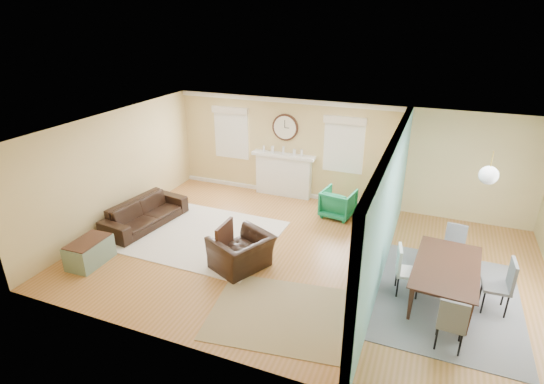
# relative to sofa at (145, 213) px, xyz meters

# --- Properties ---
(floor) EXTENTS (9.00, 9.00, 0.00)m
(floor) POSITION_rel_sofa_xyz_m (3.84, -0.02, -0.30)
(floor) COLOR #9B632B
(floor) RESTS_ON ground
(wall_back) EXTENTS (9.00, 0.02, 2.60)m
(wall_back) POSITION_rel_sofa_xyz_m (3.84, 2.98, 1.00)
(wall_back) COLOR tan
(wall_back) RESTS_ON ground
(wall_front) EXTENTS (9.00, 0.02, 2.60)m
(wall_front) POSITION_rel_sofa_xyz_m (3.84, -3.02, 1.00)
(wall_front) COLOR tan
(wall_front) RESTS_ON ground
(wall_left) EXTENTS (0.02, 6.00, 2.60)m
(wall_left) POSITION_rel_sofa_xyz_m (-0.66, -0.02, 1.00)
(wall_left) COLOR tan
(wall_left) RESTS_ON ground
(ceiling) EXTENTS (9.00, 6.00, 0.02)m
(ceiling) POSITION_rel_sofa_xyz_m (3.84, -0.02, 2.30)
(ceiling) COLOR white
(ceiling) RESTS_ON wall_back
(partition) EXTENTS (0.17, 6.00, 2.60)m
(partition) POSITION_rel_sofa_xyz_m (5.35, 0.26, 1.05)
(partition) COLOR tan
(partition) RESTS_ON ground
(fireplace) EXTENTS (1.70, 0.30, 1.17)m
(fireplace) POSITION_rel_sofa_xyz_m (2.34, 2.86, 0.29)
(fireplace) COLOR white
(fireplace) RESTS_ON ground
(wall_clock) EXTENTS (0.70, 0.07, 0.70)m
(wall_clock) POSITION_rel_sofa_xyz_m (2.34, 2.94, 1.55)
(wall_clock) COLOR #422519
(wall_clock) RESTS_ON wall_back
(window_left) EXTENTS (1.05, 0.13, 1.42)m
(window_left) POSITION_rel_sofa_xyz_m (0.79, 2.93, 1.35)
(window_left) COLOR white
(window_left) RESTS_ON wall_back
(window_right) EXTENTS (1.05, 0.13, 1.42)m
(window_right) POSITION_rel_sofa_xyz_m (3.89, 2.93, 1.35)
(window_right) COLOR white
(window_right) RESTS_ON wall_back
(pendant) EXTENTS (0.30, 0.30, 0.55)m
(pendant) POSITION_rel_sofa_xyz_m (6.84, -0.02, 1.90)
(pendant) COLOR gold
(pendant) RESTS_ON ceiling
(rug_cream) EXTENTS (3.10, 2.70, 0.02)m
(rug_cream) POSITION_rel_sofa_xyz_m (1.53, 0.03, -0.30)
(rug_cream) COLOR silver
(rug_cream) RESTS_ON floor
(rug_jute) EXTENTS (2.46, 2.11, 0.01)m
(rug_jute) POSITION_rel_sofa_xyz_m (4.01, -1.82, -0.30)
(rug_jute) COLOR #A08762
(rug_jute) RESTS_ON floor
(rug_grey) EXTENTS (2.47, 3.09, 0.01)m
(rug_grey) POSITION_rel_sofa_xyz_m (6.50, -0.38, -0.30)
(rug_grey) COLOR slate
(rug_grey) RESTS_ON floor
(sofa) EXTENTS (1.08, 2.17, 0.61)m
(sofa) POSITION_rel_sofa_xyz_m (0.00, 0.00, 0.00)
(sofa) COLOR black
(sofa) RESTS_ON floor
(eames_chair) EXTENTS (1.28, 1.34, 0.68)m
(eames_chair) POSITION_rel_sofa_xyz_m (2.84, -0.80, 0.04)
(eames_chair) COLOR black
(eames_chair) RESTS_ON floor
(green_chair) EXTENTS (0.83, 0.85, 0.68)m
(green_chair) POSITION_rel_sofa_xyz_m (4.02, 2.12, 0.04)
(green_chair) COLOR #0E8144
(green_chair) RESTS_ON floor
(trunk) EXTENTS (0.56, 0.88, 0.50)m
(trunk) POSITION_rel_sofa_xyz_m (0.01, -1.76, -0.05)
(trunk) COLOR slate
(trunk) RESTS_ON floor
(credenza) EXTENTS (0.47, 1.37, 0.80)m
(credenza) POSITION_rel_sofa_xyz_m (4.96, 1.61, 0.10)
(credenza) COLOR olive
(credenza) RESTS_ON floor
(tv) EXTENTS (0.24, 1.15, 0.66)m
(tv) POSITION_rel_sofa_xyz_m (4.94, 1.61, 0.83)
(tv) COLOR black
(tv) RESTS_ON credenza
(garden_stool) EXTENTS (0.34, 0.34, 0.50)m
(garden_stool) POSITION_rel_sofa_xyz_m (4.94, 0.61, -0.05)
(garden_stool) COLOR white
(garden_stool) RESTS_ON floor
(potted_plant) EXTENTS (0.44, 0.48, 0.44)m
(potted_plant) POSITION_rel_sofa_xyz_m (4.94, 0.61, 0.41)
(potted_plant) COLOR #337F33
(potted_plant) RESTS_ON garden_stool
(dining_table) EXTENTS (1.16, 1.92, 0.65)m
(dining_table) POSITION_rel_sofa_xyz_m (6.50, -0.38, 0.02)
(dining_table) COLOR #422519
(dining_table) RESTS_ON floor
(dining_chair_n) EXTENTS (0.42, 0.42, 0.86)m
(dining_chair_n) POSITION_rel_sofa_xyz_m (6.59, 0.73, 0.20)
(dining_chair_n) COLOR slate
(dining_chair_n) RESTS_ON floor
(dining_chair_s) EXTENTS (0.41, 0.41, 0.90)m
(dining_chair_s) POSITION_rel_sofa_xyz_m (6.57, -1.57, 0.22)
(dining_chair_s) COLOR slate
(dining_chair_s) RESTS_ON floor
(dining_chair_w) EXTENTS (0.46, 0.46, 0.90)m
(dining_chair_w) POSITION_rel_sofa_xyz_m (5.87, -0.46, 0.22)
(dining_chair_w) COLOR white
(dining_chair_w) RESTS_ON floor
(dining_chair_e) EXTENTS (0.44, 0.44, 0.96)m
(dining_chair_e) POSITION_rel_sofa_xyz_m (7.24, -0.41, 0.26)
(dining_chair_e) COLOR slate
(dining_chair_e) RESTS_ON floor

